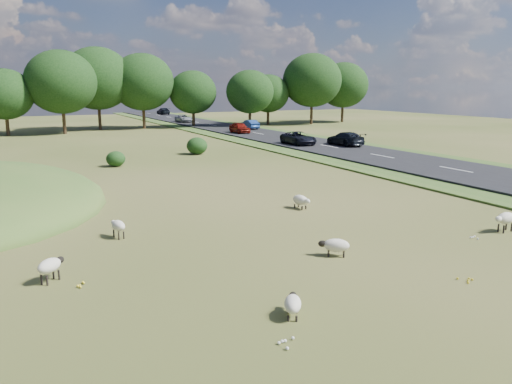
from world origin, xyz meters
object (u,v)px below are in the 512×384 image
sheep_2 (118,226)px  sheep_3 (301,200)px  sheep_0 (335,245)px  car_1 (163,111)px  car_4 (184,118)px  sheep_1 (293,303)px  car_5 (298,138)px  sheep_4 (50,266)px  sheep_5 (505,218)px  car_2 (240,128)px  car_0 (250,124)px  car_6 (345,139)px

sheep_2 → sheep_3: sheep_2 is taller
sheep_0 → car_1: 95.84m
car_4 → sheep_1: bearing=-105.9°
sheep_0 → car_5: bearing=-82.6°
sheep_4 → sheep_3: bearing=-21.3°
car_1 → car_4: size_ratio=1.05×
sheep_0 → sheep_3: size_ratio=0.91×
car_1 → car_4: bearing=81.7°
sheep_0 → sheep_5: size_ratio=0.94×
sheep_3 → car_2: bearing=151.1°
sheep_1 → sheep_5: bearing=-45.2°
sheep_0 → sheep_1: sheep_0 is taller
car_0 → sheep_1: bearing=65.7°
sheep_4 → car_1: car_1 is taller
sheep_5 → sheep_3: bearing=-58.4°
car_0 → car_1: size_ratio=0.81×
sheep_5 → car_1: (11.95, 94.26, 0.36)m
sheep_0 → sheep_4: size_ratio=1.12×
sheep_0 → car_1: bearing=-66.1°
car_2 → car_0: bearing=52.8°
sheep_2 → car_1: car_1 is taller
sheep_2 → car_6: (26.86, 21.37, 0.42)m
car_1 → car_4: car_1 is taller
sheep_2 → car_2: bearing=-43.5°
sheep_4 → car_6: car_6 is taller
sheep_1 → car_2: bearing=8.3°
sheep_5 → car_0: (11.95, 50.35, 0.30)m
sheep_5 → car_5: car_5 is taller
sheep_2 → car_4: bearing=-33.3°
car_0 → car_4: size_ratio=0.85×
car_0 → car_2: car_2 is taller
sheep_3 → car_6: (17.57, 20.35, 0.50)m
sheep_4 → car_6: (29.70, 25.23, 0.39)m
car_1 → car_5: car_1 is taller
car_1 → car_6: bearing=90.0°
sheep_3 → sheep_4: 13.08m
car_5 → car_6: bearing=-37.0°
sheep_1 → sheep_2: 9.74m
sheep_4 → car_4: 70.67m
car_4 → car_5: size_ratio=0.98×
sheep_4 → sheep_2: bearing=10.4°
sheep_4 → car_2: bearing=15.6°
sheep_0 → sheep_5: bearing=-148.0°
sheep_4 → car_2: 50.05m
car_1 → car_6: car_1 is taller
sheep_1 → car_1: (24.10, 97.23, 0.57)m
sheep_1 → car_4: size_ratio=0.23×
sheep_0 → car_6: size_ratio=0.24×
sheep_3 → sheep_5: size_ratio=1.04×
sheep_5 → car_5: bearing=-110.5°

